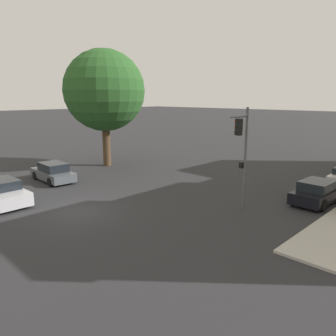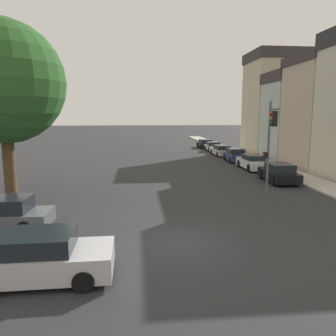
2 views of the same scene
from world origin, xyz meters
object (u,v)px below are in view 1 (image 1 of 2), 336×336
(traffic_signal, at_px, (242,146))
(street_tree, at_px, (104,91))
(parked_car_0, at_px, (317,192))
(crossing_car_1, at_px, (53,172))
(crossing_car_0, at_px, (2,193))

(traffic_signal, bearing_deg, street_tree, -4.56)
(traffic_signal, distance_m, parked_car_0, 6.11)
(street_tree, relative_size, traffic_signal, 1.82)
(crossing_car_1, bearing_deg, crossing_car_0, 125.32)
(street_tree, xyz_separation_m, crossing_car_0, (5.01, -11.24, -6.26))
(crossing_car_1, bearing_deg, traffic_signal, -160.57)
(street_tree, bearing_deg, parked_car_0, 7.40)
(street_tree, distance_m, parked_car_0, 19.86)
(traffic_signal, distance_m, crossing_car_1, 15.06)
(crossing_car_1, relative_size, parked_car_0, 1.08)
(crossing_car_0, xyz_separation_m, crossing_car_1, (-3.13, 4.83, -0.04))
(parked_car_0, bearing_deg, traffic_signal, 150.79)
(street_tree, xyz_separation_m, crossing_car_1, (1.87, -6.41, -6.30))
(parked_car_0, bearing_deg, street_tree, 99.32)
(street_tree, relative_size, crossing_car_1, 2.36)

